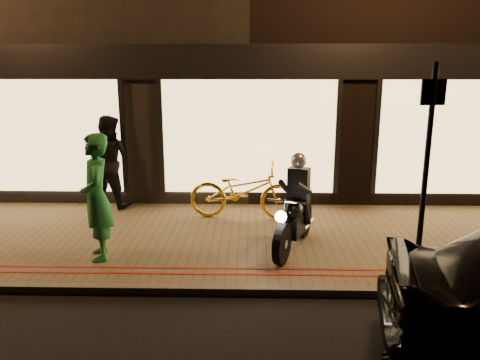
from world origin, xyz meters
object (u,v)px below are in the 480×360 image
(sign_post, at_px, (427,159))
(motorcycle, at_px, (295,213))
(person_green, at_px, (96,197))
(bicycle_gold, at_px, (243,191))

(sign_post, bearing_deg, motorcycle, 153.95)
(motorcycle, xyz_separation_m, person_green, (-3.09, -0.47, 0.37))
(sign_post, distance_m, person_green, 4.89)
(person_green, bearing_deg, sign_post, 65.00)
(motorcycle, relative_size, bicycle_gold, 0.88)
(bicycle_gold, relative_size, person_green, 1.07)
(bicycle_gold, bearing_deg, sign_post, -128.34)
(motorcycle, bearing_deg, sign_post, -5.06)
(motorcycle, bearing_deg, person_green, -150.33)
(sign_post, xyz_separation_m, person_green, (-4.83, 0.37, -0.69))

